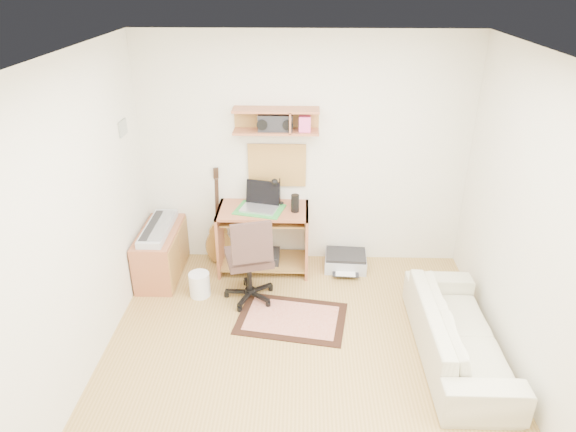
{
  "coord_description": "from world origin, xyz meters",
  "views": [
    {
      "loc": [
        -0.02,
        -3.34,
        3.15
      ],
      "look_at": [
        -0.15,
        1.05,
        1.0
      ],
      "focal_mm": 31.96,
      "sensor_mm": 36.0,
      "label": 1
    }
  ],
  "objects_px": {
    "desk": "(264,239)",
    "cabinet": "(161,253)",
    "task_chair": "(249,257)",
    "printer": "(345,261)",
    "sofa": "(460,325)"
  },
  "relations": [
    {
      "from": "desk",
      "to": "cabinet",
      "type": "relative_size",
      "value": 1.11
    },
    {
      "from": "task_chair",
      "to": "printer",
      "type": "xyz_separation_m",
      "value": [
        1.04,
        0.63,
        -0.41
      ]
    },
    {
      "from": "cabinet",
      "to": "sofa",
      "type": "height_order",
      "value": "sofa"
    },
    {
      "from": "task_chair",
      "to": "sofa",
      "type": "xyz_separation_m",
      "value": [
        1.93,
        -0.82,
        -0.16
      ]
    },
    {
      "from": "printer",
      "to": "task_chair",
      "type": "bearing_deg",
      "value": -145.57
    },
    {
      "from": "desk",
      "to": "printer",
      "type": "distance_m",
      "value": 0.98
    },
    {
      "from": "task_chair",
      "to": "printer",
      "type": "height_order",
      "value": "task_chair"
    },
    {
      "from": "desk",
      "to": "cabinet",
      "type": "distance_m",
      "value": 1.15
    },
    {
      "from": "cabinet",
      "to": "printer",
      "type": "xyz_separation_m",
      "value": [
        2.07,
        0.2,
        -0.19
      ]
    },
    {
      "from": "cabinet",
      "to": "sofa",
      "type": "relative_size",
      "value": 0.53
    },
    {
      "from": "desk",
      "to": "sofa",
      "type": "distance_m",
      "value": 2.32
    },
    {
      "from": "printer",
      "to": "sofa",
      "type": "height_order",
      "value": "sofa"
    },
    {
      "from": "cabinet",
      "to": "sofa",
      "type": "bearing_deg",
      "value": -22.89
    },
    {
      "from": "task_chair",
      "to": "sofa",
      "type": "height_order",
      "value": "task_chair"
    },
    {
      "from": "desk",
      "to": "cabinet",
      "type": "xyz_separation_m",
      "value": [
        -1.13,
        -0.18,
        -0.1
      ]
    }
  ]
}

